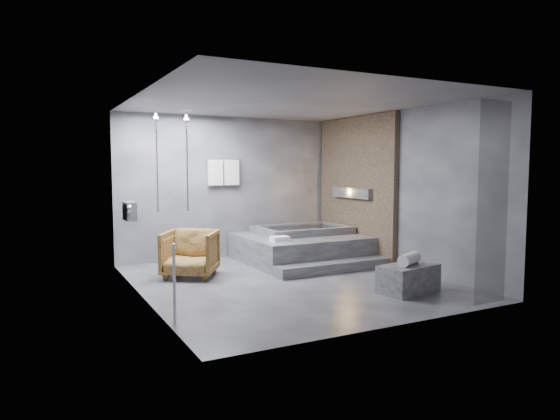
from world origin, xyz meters
TOP-DOWN VIEW (x-y plane):
  - room at (0.40, 0.24)m, footprint 5.00×5.04m
  - tub_deck at (1.05, 1.45)m, footprint 2.20×2.00m
  - tub_step at (1.05, 0.27)m, footprint 2.20×0.36m
  - concrete_bench at (1.24, -1.38)m, footprint 0.96×0.64m
  - driftwood_chair at (-1.27, 1.05)m, footprint 1.15×1.16m
  - rolled_towel at (1.25, -1.38)m, footprint 0.51×0.37m
  - deck_towel at (0.34, 0.94)m, footprint 0.32×0.23m

SIDE VIEW (x-z plane):
  - tub_step at x=1.05m, z-range 0.00..0.18m
  - concrete_bench at x=1.24m, z-range 0.00..0.40m
  - tub_deck at x=1.05m, z-range 0.00..0.50m
  - driftwood_chair at x=-1.27m, z-range 0.00..0.77m
  - rolled_towel at x=1.25m, z-range 0.40..0.57m
  - deck_towel at x=0.34m, z-range 0.50..0.58m
  - room at x=0.40m, z-range 0.32..3.14m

